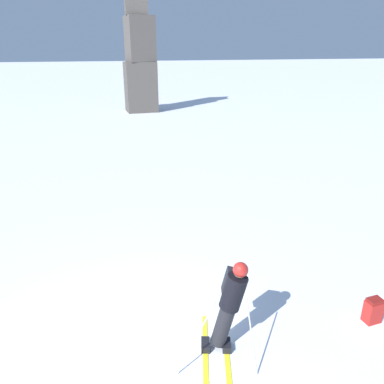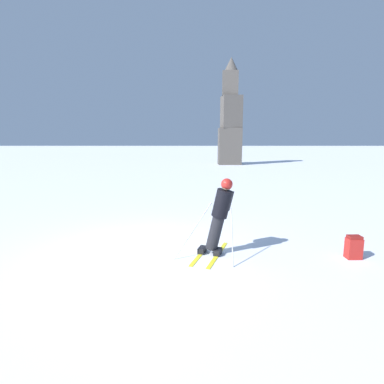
# 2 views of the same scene
# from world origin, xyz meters

# --- Properties ---
(ground_plane) EXTENTS (300.00, 300.00, 0.00)m
(ground_plane) POSITION_xyz_m (0.00, 0.00, 0.00)
(ground_plane) COLOR white
(skier) EXTENTS (1.32, 1.67, 1.73)m
(skier) POSITION_xyz_m (1.67, -0.04, 0.95)
(skier) COLOR yellow
(skier) RESTS_ON ground
(rock_pillar) EXTENTS (2.38, 2.09, 10.87)m
(rock_pillar) POSITION_xyz_m (4.90, 25.81, 4.56)
(rock_pillar) COLOR #4C4742
(rock_pillar) RESTS_ON ground
(spare_backpack) EXTENTS (0.31, 0.23, 0.50)m
(spare_backpack) POSITION_xyz_m (4.51, -0.24, 0.24)
(spare_backpack) COLOR #AD231E
(spare_backpack) RESTS_ON ground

